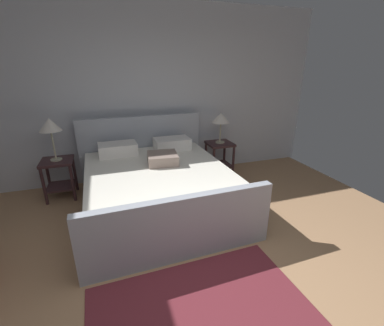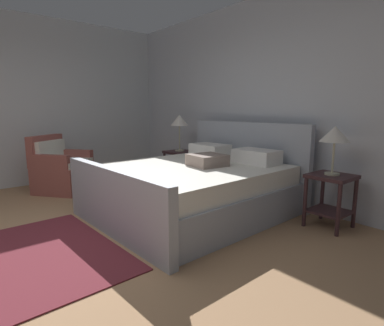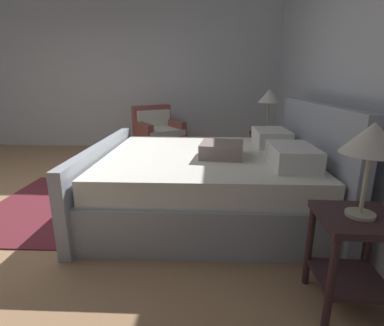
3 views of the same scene
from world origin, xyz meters
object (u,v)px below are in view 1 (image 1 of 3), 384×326
at_px(bed, 157,185).
at_px(table_lamp_left, 50,126).
at_px(nightstand_right, 219,153).
at_px(nightstand_left, 59,172).
at_px(table_lamp_right, 221,119).

distance_m(bed, table_lamp_left, 1.72).
relative_size(nightstand_right, table_lamp_left, 0.97).
xyz_separation_m(nightstand_left, table_lamp_left, (-0.00, 0.00, 0.70)).
bearing_deg(nightstand_right, bed, -147.04).
bearing_deg(nightstand_left, table_lamp_left, 146.31).
distance_m(bed, nightstand_right, 1.58).
bearing_deg(nightstand_left, nightstand_right, 1.77).
bearing_deg(table_lamp_right, nightstand_right, -99.46).
distance_m(bed, nightstand_left, 1.54).
height_order(nightstand_left, table_lamp_left, table_lamp_left).
distance_m(nightstand_left, table_lamp_left, 0.70).
xyz_separation_m(nightstand_right, table_lamp_right, (0.00, 0.00, 0.63)).
relative_size(nightstand_right, nightstand_left, 1.00).
bearing_deg(table_lamp_left, bed, -30.42).
xyz_separation_m(nightstand_right, table_lamp_left, (-2.65, -0.08, 0.70)).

